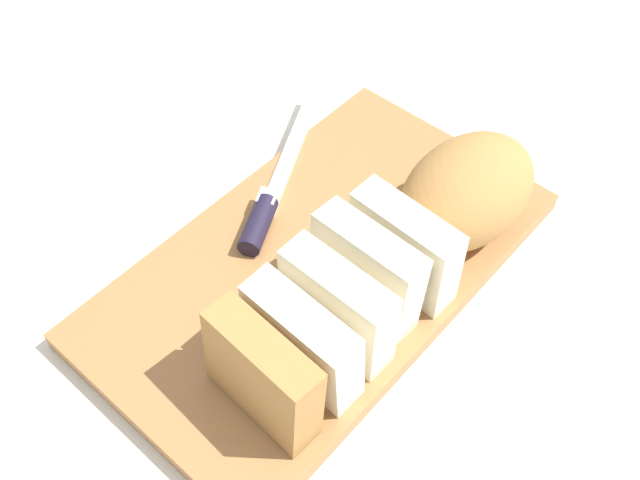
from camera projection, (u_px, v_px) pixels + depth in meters
ground_plane at (320, 273)px, 0.70m from camera, size 3.00×3.00×0.00m
cutting_board at (320, 266)px, 0.69m from camera, size 0.45×0.27×0.02m
bread_loaf at (405, 246)px, 0.64m from camera, size 0.37×0.13×0.09m
bread_knife at (267, 205)px, 0.72m from camera, size 0.23×0.12×0.02m
crumb_near_knife at (373, 229)px, 0.71m from camera, size 0.00×0.00×0.00m
crumb_near_loaf at (322, 274)px, 0.67m from camera, size 0.01×0.01×0.01m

